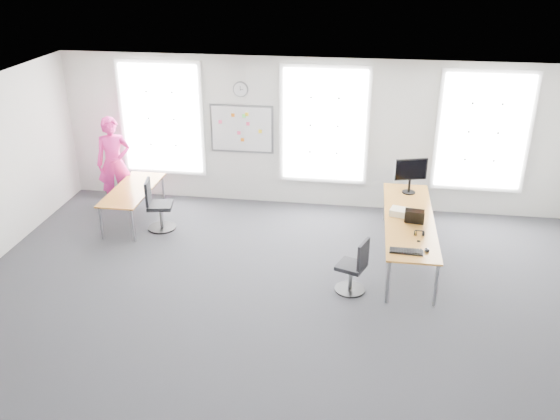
% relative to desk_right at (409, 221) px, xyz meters
% --- Properties ---
extents(floor, '(10.00, 10.00, 0.00)m').
position_rel_desk_right_xyz_m(floor, '(-1.92, -1.97, -0.70)').
color(floor, '#242528').
rests_on(floor, ground).
extents(ceiling, '(10.00, 10.00, 0.00)m').
position_rel_desk_right_xyz_m(ceiling, '(-1.92, -1.97, 2.30)').
color(ceiling, silver).
rests_on(ceiling, ground).
extents(wall_back, '(10.00, 0.00, 10.00)m').
position_rel_desk_right_xyz_m(wall_back, '(-1.92, 2.03, 0.80)').
color(wall_back, silver).
rests_on(wall_back, ground).
extents(window_left, '(1.60, 0.06, 2.20)m').
position_rel_desk_right_xyz_m(window_left, '(-4.92, 2.00, 1.00)').
color(window_left, silver).
rests_on(window_left, wall_back).
extents(window_mid, '(1.60, 0.06, 2.20)m').
position_rel_desk_right_xyz_m(window_mid, '(-1.62, 2.00, 1.00)').
color(window_mid, silver).
rests_on(window_mid, wall_back).
extents(window_right, '(1.60, 0.06, 2.20)m').
position_rel_desk_right_xyz_m(window_right, '(1.38, 2.00, 1.00)').
color(window_right, silver).
rests_on(window_right, wall_back).
extents(desk_right, '(0.82, 3.06, 0.75)m').
position_rel_desk_right_xyz_m(desk_right, '(0.00, 0.00, 0.00)').
color(desk_right, '#AB7724').
rests_on(desk_right, ground).
extents(desk_left, '(0.73, 1.81, 0.66)m').
position_rel_desk_right_xyz_m(desk_left, '(-5.16, 0.73, -0.09)').
color(desk_left, '#AB7724').
rests_on(desk_left, ground).
extents(chair_right, '(0.52, 0.52, 0.90)m').
position_rel_desk_right_xyz_m(chair_right, '(-0.86, -1.23, -0.30)').
color(chair_right, black).
rests_on(chair_right, ground).
extents(chair_left, '(0.52, 0.52, 0.98)m').
position_rel_desk_right_xyz_m(chair_left, '(-4.59, 0.44, -0.27)').
color(chair_left, black).
rests_on(chair_left, ground).
extents(person, '(0.79, 0.66, 1.87)m').
position_rel_desk_right_xyz_m(person, '(-5.75, 1.34, 0.24)').
color(person, '#EB298F').
rests_on(person, ground).
extents(whiteboard, '(1.20, 0.03, 0.90)m').
position_rel_desk_right_xyz_m(whiteboard, '(-3.27, 2.00, 0.85)').
color(whiteboard, silver).
rests_on(whiteboard, wall_back).
extents(wall_clock, '(0.30, 0.04, 0.30)m').
position_rel_desk_right_xyz_m(wall_clock, '(-3.27, 2.00, 1.65)').
color(wall_clock, gray).
rests_on(wall_clock, wall_back).
extents(keyboard, '(0.51, 0.21, 0.02)m').
position_rel_desk_right_xyz_m(keyboard, '(-0.11, -1.22, 0.06)').
color(keyboard, black).
rests_on(keyboard, desk_right).
extents(mouse, '(0.11, 0.14, 0.05)m').
position_rel_desk_right_xyz_m(mouse, '(0.20, -1.16, 0.07)').
color(mouse, black).
rests_on(mouse, desk_right).
extents(lens_cap, '(0.07, 0.07, 0.01)m').
position_rel_desk_right_xyz_m(lens_cap, '(0.10, -0.84, 0.05)').
color(lens_cap, black).
rests_on(lens_cap, desk_right).
extents(headphones, '(0.16, 0.09, 0.09)m').
position_rel_desk_right_xyz_m(headphones, '(0.11, -0.64, 0.09)').
color(headphones, black).
rests_on(headphones, desk_right).
extents(laptop_sleeve, '(0.32, 0.21, 0.25)m').
position_rel_desk_right_xyz_m(laptop_sleeve, '(0.06, -0.22, 0.17)').
color(laptop_sleeve, black).
rests_on(laptop_sleeve, desk_right).
extents(paper_stack, '(0.38, 0.33, 0.11)m').
position_rel_desk_right_xyz_m(paper_stack, '(-0.15, 0.09, 0.11)').
color(paper_stack, beige).
rests_on(paper_stack, desk_right).
extents(monitor, '(0.59, 0.24, 0.67)m').
position_rel_desk_right_xyz_m(monitor, '(0.04, 1.10, 0.45)').
color(monitor, black).
rests_on(monitor, desk_right).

